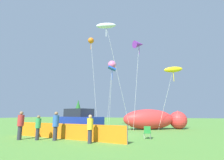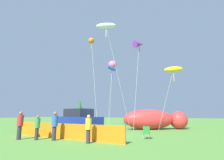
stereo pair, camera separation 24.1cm
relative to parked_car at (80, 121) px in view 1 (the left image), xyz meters
The scene contains 16 objects.
ground_plane 2.71m from the parked_car, 12.41° to the right, with size 120.00×120.00×0.00m, color #548C38.
parked_car is the anchor object (origin of this frame).
folding_chair 6.46m from the parked_car, 12.42° to the right, with size 0.53×0.53×0.86m.
inflatable_cat 8.73m from the parked_car, 46.98° to the left, with size 7.25×5.10×2.23m.
safety_fence 3.55m from the parked_car, 78.64° to the right, with size 9.74×1.37×1.16m.
spectator_in_grey_shirt 4.54m from the parked_car, 98.02° to the right, with size 0.36×0.36×1.64m.
spectator_in_blue_shirt 4.28m from the parked_car, 81.89° to the right, with size 0.41×0.41×1.88m.
spectator_in_white_shirt 5.58m from the parked_car, 53.62° to the right, with size 0.37×0.37×1.69m.
spectator_in_green_shirt 5.15m from the parked_car, 111.57° to the right, with size 0.41×0.41×1.90m.
kite_white_ghost 10.65m from the parked_car, 55.62° to the left, with size 3.12×3.15×11.92m.
kite_orange_flower 12.24m from the parked_car, 109.27° to the left, with size 2.34×2.08×12.05m.
kite_blue_box 6.94m from the parked_car, 64.17° to the left, with size 1.24×1.33×7.03m.
kite_pink_octopus 9.65m from the parked_car, 83.37° to the left, with size 1.61×1.46×8.62m.
kite_yellow_hero 10.99m from the parked_car, 30.37° to the left, with size 2.97×1.21×6.76m.
kite_purple_delta 11.79m from the parked_car, 52.97° to the left, with size 1.72×2.84×10.78m.
horizon_tree_west 41.01m from the parked_car, 120.84° to the left, with size 2.54×2.54×6.07m.
Camera 1 is at (5.81, -13.81, 1.76)m, focal length 28.00 mm.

